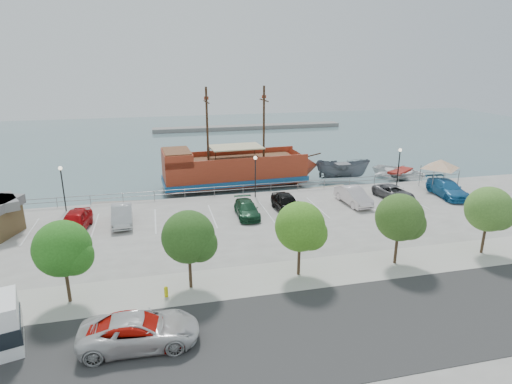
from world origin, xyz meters
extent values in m
plane|color=slate|center=(0.00, 0.00, -1.00)|extent=(160.00, 160.00, 0.00)
cube|color=#313131|center=(0.00, -16.00, 0.01)|extent=(100.00, 8.00, 0.04)
cube|color=#B2ADA0|center=(0.00, -10.00, 0.01)|extent=(100.00, 4.00, 0.05)
cylinder|color=gray|center=(0.00, 7.80, 0.95)|extent=(50.00, 0.06, 0.06)
cylinder|color=gray|center=(0.00, 7.80, 0.55)|extent=(50.00, 0.06, 0.06)
cube|color=gray|center=(10.00, 55.00, -0.60)|extent=(40.00, 3.00, 0.80)
cube|color=#9D311A|center=(-0.76, 13.81, 0.93)|extent=(16.50, 5.97, 2.64)
cube|color=navy|center=(-0.76, 13.81, 0.07)|extent=(16.82, 6.29, 0.61)
cone|color=#9D311A|center=(8.17, 14.31, 0.93)|extent=(3.51, 5.05, 4.87)
cube|color=#9D311A|center=(-7.35, 13.45, 2.96)|extent=(3.32, 5.24, 1.42)
cube|color=brown|center=(-7.35, 13.45, 3.72)|extent=(3.10, 4.82, 0.12)
cube|color=brown|center=(-0.25, 13.84, 2.30)|extent=(13.43, 5.19, 0.15)
cube|color=#9D311A|center=(-0.89, 16.25, 2.60)|extent=(16.23, 1.10, 0.71)
cube|color=#9D311A|center=(-0.62, 11.38, 2.60)|extent=(16.23, 1.10, 0.71)
cylinder|color=#382111|center=(2.79, 14.01, 6.41)|extent=(0.26, 0.26, 8.33)
cylinder|color=#382111|center=(-3.80, 13.65, 6.41)|extent=(0.26, 0.26, 8.33)
cylinder|color=#382111|center=(2.79, 14.01, 8.95)|extent=(0.31, 3.05, 0.14)
cylinder|color=#382111|center=(-3.80, 13.65, 8.95)|extent=(0.31, 3.05, 0.14)
cube|color=beige|center=(-0.55, 13.83, 3.77)|extent=(6.09, 4.18, 0.12)
cylinder|color=#382111|center=(8.88, 14.35, 2.15)|extent=(2.53, 0.30, 0.60)
imported|color=slate|center=(12.51, 13.06, 0.25)|extent=(6.89, 4.34, 2.50)
imported|color=white|center=(19.97, 12.26, -0.31)|extent=(7.73, 8.21, 1.38)
cube|color=gray|center=(-12.83, 9.20, -0.80)|extent=(7.29, 2.88, 0.41)
cube|color=gray|center=(7.98, 9.20, -0.79)|extent=(7.38, 2.69, 0.41)
cube|color=gray|center=(16.10, 9.20, -0.82)|extent=(6.38, 2.45, 0.36)
cylinder|color=slate|center=(18.60, 6.25, 1.18)|extent=(0.08, 0.08, 2.36)
cylinder|color=slate|center=(21.36, 5.91, 1.18)|extent=(0.08, 0.08, 2.36)
cylinder|color=slate|center=(18.26, 3.48, 1.18)|extent=(0.08, 0.08, 2.36)
cylinder|color=slate|center=(21.02, 3.14, 1.18)|extent=(0.08, 0.08, 2.36)
pyramid|color=silver|center=(19.81, 4.69, 3.27)|extent=(5.02, 5.02, 0.96)
imported|color=silver|center=(-10.90, -14.98, 0.81)|extent=(5.90, 2.91, 1.61)
imported|color=#AE0E07|center=(-11.04, -15.05, 0.77)|extent=(4.85, 2.24, 1.54)
cylinder|color=yellow|center=(-9.52, -10.80, 0.28)|extent=(0.23, 0.23, 0.57)
sphere|color=yellow|center=(-9.52, -10.80, 0.59)|extent=(0.25, 0.25, 0.25)
cylinder|color=black|center=(-18.00, 6.50, 2.00)|extent=(0.12, 0.12, 4.00)
sphere|color=#FFF2CC|center=(-18.00, 6.50, 4.10)|extent=(0.36, 0.36, 0.36)
cylinder|color=black|center=(0.00, 6.50, 2.00)|extent=(0.12, 0.12, 4.00)
sphere|color=#FFF2CC|center=(0.00, 6.50, 4.10)|extent=(0.36, 0.36, 0.36)
cylinder|color=black|center=(16.00, 6.50, 2.00)|extent=(0.12, 0.12, 4.00)
sphere|color=#FFF2CC|center=(16.00, 6.50, 4.10)|extent=(0.36, 0.36, 0.36)
cylinder|color=#473321|center=(-15.00, -10.00, 1.10)|extent=(0.20, 0.20, 2.20)
sphere|color=#246019|center=(-15.00, -10.00, 3.40)|extent=(3.20, 3.20, 3.20)
sphere|color=#246019|center=(-14.40, -10.30, 3.00)|extent=(2.20, 2.20, 2.20)
cylinder|color=#473321|center=(-8.00, -10.00, 1.10)|extent=(0.20, 0.20, 2.20)
sphere|color=#264B19|center=(-8.00, -10.00, 3.40)|extent=(3.20, 3.20, 3.20)
sphere|color=#264B19|center=(-7.40, -10.30, 3.00)|extent=(2.20, 2.20, 2.20)
cylinder|color=#473321|center=(-1.00, -10.00, 1.10)|extent=(0.20, 0.20, 2.20)
sphere|color=#3F781D|center=(-1.00, -10.00, 3.40)|extent=(3.20, 3.20, 3.20)
sphere|color=#3F781D|center=(-0.40, -10.30, 3.00)|extent=(2.20, 2.20, 2.20)
cylinder|color=#473321|center=(6.00, -10.00, 1.10)|extent=(0.20, 0.20, 2.20)
sphere|color=#31531D|center=(6.00, -10.00, 3.40)|extent=(3.20, 3.20, 3.20)
sphere|color=#31531D|center=(6.60, -10.30, 3.00)|extent=(2.20, 2.20, 2.20)
cylinder|color=#473321|center=(13.00, -10.00, 1.10)|extent=(0.20, 0.20, 2.20)
sphere|color=#436E28|center=(13.00, -10.00, 3.40)|extent=(3.20, 3.20, 3.20)
sphere|color=#436E28|center=(13.60, -10.30, 3.00)|extent=(2.20, 2.20, 2.20)
imported|color=#A9080B|center=(-16.36, 1.30, 0.83)|extent=(2.54, 5.10, 1.67)
imported|color=#B8B8BA|center=(-12.73, 2.09, 0.79)|extent=(1.91, 4.86, 1.57)
imported|color=#184328|center=(-1.99, 1.39, 0.66)|extent=(1.99, 4.62, 1.32)
imported|color=black|center=(1.82, 1.74, 0.82)|extent=(2.08, 4.86, 1.64)
imported|color=silver|center=(8.76, 2.26, 0.81)|extent=(2.05, 5.03, 1.62)
imported|color=#5B5B5D|center=(13.40, 2.78, 0.66)|extent=(2.94, 5.06, 1.33)
imported|color=#2069A3|center=(19.14, 2.26, 0.81)|extent=(2.83, 5.81, 1.63)
camera|label=1|loc=(-9.51, -33.75, 13.61)|focal=30.00mm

